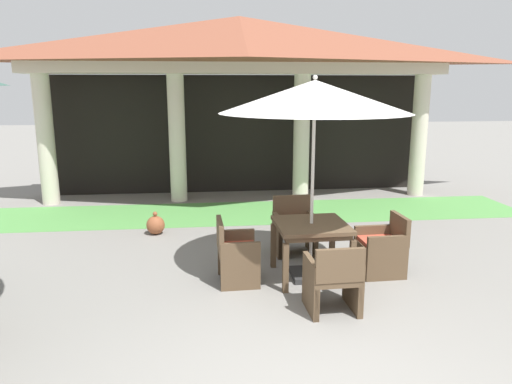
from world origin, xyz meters
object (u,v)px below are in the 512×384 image
patio_table_near_foreground (311,231)px  patio_chair_near_foreground_east (383,246)px  patio_chair_near_foreground_north (294,228)px  patio_chair_near_foreground_west (235,253)px  patio_umbrella_near_foreground (315,98)px  patio_chair_near_foreground_south (333,279)px  terracotta_urn (156,225)px

patio_table_near_foreground → patio_chair_near_foreground_east: 1.03m
patio_chair_near_foreground_north → patio_chair_near_foreground_west: bearing=45.1°
patio_chair_near_foreground_east → patio_umbrella_near_foreground: bearing=90.0°
patio_umbrella_near_foreground → patio_chair_near_foreground_west: bearing=-178.1°
patio_table_near_foreground → patio_chair_near_foreground_east: patio_chair_near_foreground_east is taller
patio_table_near_foreground → patio_chair_near_foreground_north: bearing=91.9°
patio_umbrella_near_foreground → patio_chair_near_foreground_south: (0.03, -1.00, -1.96)m
patio_table_near_foreground → patio_chair_near_foreground_south: 1.03m
patio_chair_near_foreground_west → patio_chair_near_foreground_south: patio_chair_near_foreground_west is taller
patio_table_near_foreground → patio_chair_near_foreground_west: (-1.00, -0.03, -0.26)m
patio_umbrella_near_foreground → patio_chair_near_foreground_south: patio_umbrella_near_foreground is taller
patio_chair_near_foreground_south → patio_table_near_foreground: bearing=90.0°
patio_umbrella_near_foreground → patio_chair_near_foreground_north: patio_umbrella_near_foreground is taller
patio_table_near_foreground → patio_chair_near_foreground_north: 1.04m
patio_chair_near_foreground_east → patio_chair_near_foreground_west: patio_chair_near_foreground_west is taller
patio_table_near_foreground → terracotta_urn: bearing=136.0°
terracotta_urn → patio_chair_near_foreground_south: bearing=-54.3°
patio_umbrella_near_foreground → patio_chair_near_foreground_south: size_ratio=3.21×
patio_chair_near_foreground_east → patio_chair_near_foreground_south: (-0.97, -1.03, 0.01)m
patio_chair_near_foreground_west → terracotta_urn: bearing=-152.5°
patio_chair_near_foreground_east → patio_chair_near_foreground_south: patio_chair_near_foreground_south is taller
patio_umbrella_near_foreground → patio_chair_near_foreground_west: patio_umbrella_near_foreground is taller
patio_chair_near_foreground_east → terracotta_urn: patio_chair_near_foreground_east is taller
patio_table_near_foreground → patio_chair_near_foreground_east: bearing=1.9°
patio_table_near_foreground → patio_chair_near_foreground_east: size_ratio=1.17×
patio_table_near_foreground → patio_chair_near_foreground_south: (0.03, -1.00, -0.26)m
patio_table_near_foreground → patio_chair_near_foreground_north: (-0.03, 1.00, -0.26)m
patio_chair_near_foreground_east → terracotta_urn: 3.87m
patio_chair_near_foreground_north → terracotta_urn: bearing=-29.5°
terracotta_urn → patio_chair_near_foreground_north: bearing=-27.6°
patio_chair_near_foreground_east → patio_chair_near_foreground_west: bearing=90.0°
patio_umbrella_near_foreground → terracotta_urn: size_ratio=6.59×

